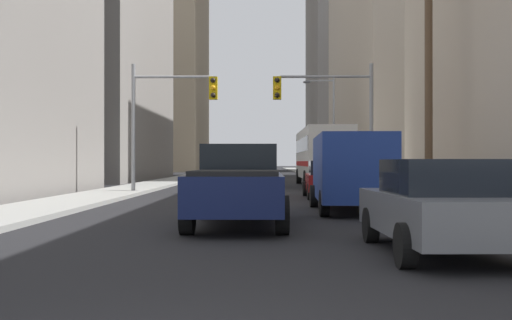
% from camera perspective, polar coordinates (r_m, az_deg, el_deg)
% --- Properties ---
extents(sidewalk_left, '(2.69, 160.00, 0.15)m').
position_cam_1_polar(sidewalk_left, '(54.20, -6.48, -1.64)').
color(sidewalk_left, '#9E9E99').
rests_on(sidewalk_left, ground).
extents(sidewalk_right, '(2.69, 160.00, 0.15)m').
position_cam_1_polar(sidewalk_right, '(54.09, 6.76, -1.65)').
color(sidewalk_right, '#9E9E99').
rests_on(sidewalk_right, ground).
extents(city_bus, '(2.67, 11.51, 3.40)m').
position_cam_1_polar(city_bus, '(36.56, 6.29, 0.54)').
color(city_bus, silver).
rests_on(city_bus, ground).
extents(pickup_truck_navy, '(2.20, 5.41, 1.90)m').
position_cam_1_polar(pickup_truck_navy, '(14.02, -1.68, -2.40)').
color(pickup_truck_navy, '#141E4C').
rests_on(pickup_truck_navy, ground).
extents(cargo_van_blue, '(2.19, 5.28, 2.26)m').
position_cam_1_polar(cargo_van_blue, '(18.06, 8.98, -0.77)').
color(cargo_van_blue, navy).
rests_on(cargo_van_blue, ground).
extents(sedan_grey, '(1.95, 4.25, 1.52)m').
position_cam_1_polar(sedan_grey, '(10.07, 17.09, -4.20)').
color(sedan_grey, slate).
rests_on(sedan_grey, ground).
extents(sedan_red, '(1.95, 4.26, 1.52)m').
position_cam_1_polar(sedan_red, '(24.63, 6.95, -1.81)').
color(sedan_red, maroon).
rests_on(sedan_red, ground).
extents(sedan_silver, '(1.95, 4.26, 1.52)m').
position_cam_1_polar(sedan_silver, '(34.44, -0.04, -1.34)').
color(sedan_silver, '#B7BABF').
rests_on(sedan_silver, ground).
extents(sedan_black, '(1.95, 4.22, 1.52)m').
position_cam_1_polar(sedan_black, '(45.01, -0.12, -1.06)').
color(sedan_black, black).
rests_on(sedan_black, ground).
extents(sedan_white, '(1.95, 4.21, 1.52)m').
position_cam_1_polar(sedan_white, '(58.20, 0.10, -0.86)').
color(sedan_white, white).
rests_on(sedan_white, ground).
extents(traffic_signal_near_left, '(3.98, 0.44, 6.00)m').
position_cam_1_polar(traffic_signal_near_left, '(28.07, -8.17, 5.10)').
color(traffic_signal_near_left, gray).
rests_on(traffic_signal_near_left, ground).
extents(traffic_signal_near_right, '(4.62, 0.44, 6.00)m').
position_cam_1_polar(traffic_signal_near_right, '(27.91, 6.85, 5.19)').
color(traffic_signal_near_right, gray).
rests_on(traffic_signal_near_right, ground).
extents(utility_pole_right, '(2.20, 0.28, 10.33)m').
position_cam_1_polar(utility_pole_right, '(22.94, 16.07, 9.80)').
color(utility_pole_right, brown).
rests_on(utility_pole_right, ground).
extents(street_lamp_right, '(2.29, 0.32, 7.50)m').
position_cam_1_polar(street_lamp_right, '(43.46, 6.93, 3.86)').
color(street_lamp_right, gray).
rests_on(street_lamp_right, ground).
extents(building_left_mid_office, '(24.66, 22.68, 20.48)m').
position_cam_1_polar(building_left_mid_office, '(54.60, -22.77, 9.09)').
color(building_left_mid_office, gray).
rests_on(building_left_mid_office, ground).
extents(building_right_mid_block, '(20.19, 27.25, 24.46)m').
position_cam_1_polar(building_right_mid_block, '(57.90, 18.57, 10.55)').
color(building_right_mid_block, '#B7A893').
rests_on(building_right_mid_block, ground).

